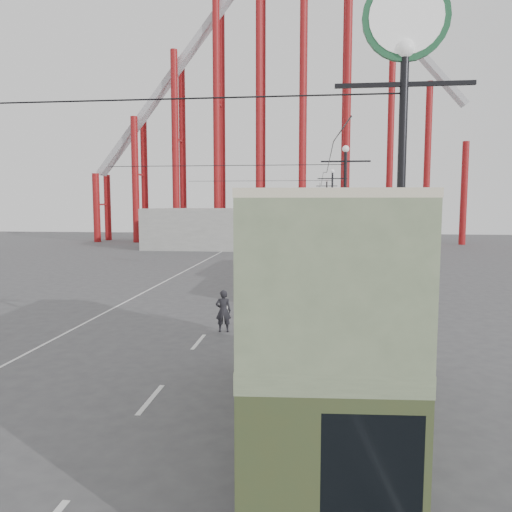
# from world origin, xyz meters

# --- Properties ---
(ground) EXTENTS (160.00, 160.00, 0.00)m
(ground) POSITION_xyz_m (0.00, 0.00, 0.00)
(ground) COLOR #444446
(ground) RESTS_ON ground
(road_markings) EXTENTS (12.52, 120.00, 0.01)m
(road_markings) POSITION_xyz_m (-0.86, 19.70, 0.01)
(road_markings) COLOR silver
(road_markings) RESTS_ON ground
(lamp_post_near) EXTENTS (3.20, 0.44, 10.80)m
(lamp_post_near) POSITION_xyz_m (5.60, -3.00, 7.86)
(lamp_post_near) COLOR black
(lamp_post_near) RESTS_ON ground
(lamp_post_mid) EXTENTS (3.20, 0.44, 9.32)m
(lamp_post_mid) POSITION_xyz_m (5.60, 18.00, 4.68)
(lamp_post_mid) COLOR black
(lamp_post_mid) RESTS_ON ground
(lamp_post_far) EXTENTS (3.20, 0.44, 9.32)m
(lamp_post_far) POSITION_xyz_m (5.60, 40.00, 4.68)
(lamp_post_far) COLOR black
(lamp_post_far) RESTS_ON ground
(lamp_post_distant) EXTENTS (3.20, 0.44, 9.32)m
(lamp_post_distant) POSITION_xyz_m (5.60, 62.00, 4.68)
(lamp_post_distant) COLOR black
(lamp_post_distant) RESTS_ON ground
(roller_coaster) EXTENTS (52.95, 5.00, 55.48)m
(roller_coaster) POSITION_xyz_m (-2.49, 56.89, 22.92)
(roller_coaster) COLOR maroon
(roller_coaster) RESTS_ON ground
(fairground_shed) EXTENTS (22.00, 10.00, 5.00)m
(fairground_shed) POSITION_xyz_m (-6.00, 47.00, 2.50)
(fairground_shed) COLOR gray
(fairground_shed) RESTS_ON ground
(double_decker_bus) EXTENTS (3.32, 10.83, 5.74)m
(double_decker_bus) POSITION_xyz_m (3.51, -3.40, 3.21)
(double_decker_bus) COLOR #3D4525
(double_decker_bus) RESTS_ON ground
(single_decker_green) EXTENTS (2.72, 10.11, 2.83)m
(single_decker_green) POSITION_xyz_m (3.68, 14.88, 1.60)
(single_decker_green) COLOR #6B7A59
(single_decker_green) RESTS_ON ground
(single_decker_cream) EXTENTS (2.87, 10.75, 3.33)m
(single_decker_cream) POSITION_xyz_m (3.85, 22.14, 1.88)
(single_decker_cream) COLOR beige
(single_decker_cream) RESTS_ON ground
(pedestrian) EXTENTS (0.73, 0.54, 1.84)m
(pedestrian) POSITION_xyz_m (-0.29, 5.70, 0.92)
(pedestrian) COLOR black
(pedestrian) RESTS_ON ground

